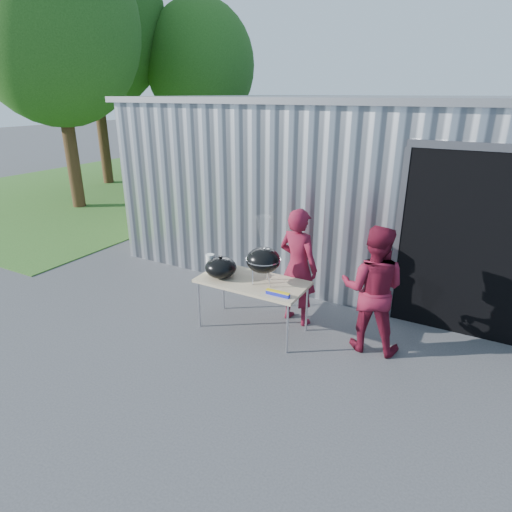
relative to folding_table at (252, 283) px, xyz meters
The scene contains 14 objects.
ground 0.92m from the folding_table, 139.79° to the right, with size 80.00×80.00×0.00m, color #3F3F41.
building 4.32m from the folding_table, 83.66° to the left, with size 8.20×6.20×3.10m.
grass_patch 11.02m from the folding_table, 149.25° to the left, with size 10.00×12.00×0.02m, color #2D591E.
tree_left 9.64m from the folding_table, 155.51° to the left, with size 4.45×4.45×7.37m.
tree_mid 12.85m from the folding_table, 146.35° to the left, with size 5.04×5.04×8.35m.
tree_far 11.56m from the folding_table, 128.87° to the left, with size 3.75×3.75×6.22m.
folding_table is the anchor object (origin of this frame).
kettle_grill 0.49m from the folding_table, ahead, with size 0.46×0.46×0.94m.
grill_lid 0.49m from the folding_table, 167.35° to the right, with size 0.44×0.44×0.32m.
paper_towels 0.68m from the folding_table, behind, with size 0.12×0.12×0.28m, color white.
white_tub 0.59m from the folding_table, 159.81° to the left, with size 0.20×0.15×0.10m, color white.
foil_box 0.57m from the folding_table, 25.99° to the right, with size 0.32×0.05×0.06m.
person_cook 0.71m from the folding_table, 49.90° to the left, with size 0.62×0.41×1.71m, color maroon.
person_bystander 1.60m from the folding_table, 12.21° to the left, with size 0.81×0.63×1.68m, color maroon.
Camera 1 is at (3.09, -4.28, 3.16)m, focal length 30.00 mm.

